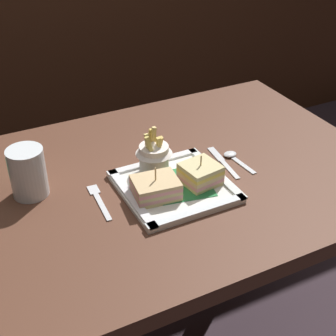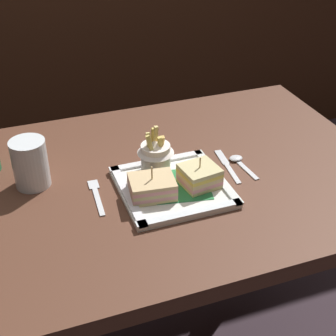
{
  "view_description": "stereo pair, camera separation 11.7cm",
  "coord_description": "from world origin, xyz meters",
  "px_view_note": "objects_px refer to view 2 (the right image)",
  "views": [
    {
      "loc": [
        -0.44,
        -0.91,
        1.44
      ],
      "look_at": [
        0.0,
        -0.03,
        0.8
      ],
      "focal_mm": 53.04,
      "sensor_mm": 36.0,
      "label": 1
    },
    {
      "loc": [
        -0.33,
        -0.96,
        1.44
      ],
      "look_at": [
        0.0,
        -0.03,
        0.8
      ],
      "focal_mm": 53.04,
      "sensor_mm": 36.0,
      "label": 2
    }
  ],
  "objects_px": {
    "square_plate": "(174,187)",
    "fork": "(96,195)",
    "spoon": "(238,160)",
    "knife": "(227,165)",
    "water_glass": "(31,166)",
    "fries_cup": "(155,153)",
    "sandwich_half_right": "(200,176)",
    "dining_table": "(163,217)",
    "sandwich_half_left": "(152,187)"
  },
  "relations": [
    {
      "from": "square_plate",
      "to": "fork",
      "type": "distance_m",
      "value": 0.18
    },
    {
      "from": "spoon",
      "to": "knife",
      "type": "bearing_deg",
      "value": -174.28
    },
    {
      "from": "water_glass",
      "to": "fork",
      "type": "distance_m",
      "value": 0.17
    },
    {
      "from": "square_plate",
      "to": "fries_cup",
      "type": "xyz_separation_m",
      "value": [
        -0.02,
        0.07,
        0.05
      ]
    },
    {
      "from": "sandwich_half_right",
      "to": "knife",
      "type": "height_order",
      "value": "sandwich_half_right"
    },
    {
      "from": "fork",
      "to": "spoon",
      "type": "xyz_separation_m",
      "value": [
        0.37,
        0.02,
        0.0
      ]
    },
    {
      "from": "fork",
      "to": "knife",
      "type": "height_order",
      "value": "same"
    },
    {
      "from": "knife",
      "to": "dining_table",
      "type": "bearing_deg",
      "value": 175.35
    },
    {
      "from": "sandwich_half_right",
      "to": "fries_cup",
      "type": "distance_m",
      "value": 0.12
    },
    {
      "from": "dining_table",
      "to": "square_plate",
      "type": "height_order",
      "value": "square_plate"
    },
    {
      "from": "spoon",
      "to": "sandwich_half_right",
      "type": "bearing_deg",
      "value": -152.39
    },
    {
      "from": "fork",
      "to": "square_plate",
      "type": "bearing_deg",
      "value": -12.14
    },
    {
      "from": "water_glass",
      "to": "fork",
      "type": "relative_size",
      "value": 0.83
    },
    {
      "from": "sandwich_half_left",
      "to": "water_glass",
      "type": "distance_m",
      "value": 0.29
    },
    {
      "from": "square_plate",
      "to": "sandwich_half_left",
      "type": "height_order",
      "value": "sandwich_half_left"
    },
    {
      "from": "fries_cup",
      "to": "water_glass",
      "type": "height_order",
      "value": "fries_cup"
    },
    {
      "from": "knife",
      "to": "fork",
      "type": "bearing_deg",
      "value": -177.51
    },
    {
      "from": "sandwich_half_right",
      "to": "knife",
      "type": "distance_m",
      "value": 0.13
    },
    {
      "from": "dining_table",
      "to": "spoon",
      "type": "bearing_deg",
      "value": -2.92
    },
    {
      "from": "sandwich_half_left",
      "to": "dining_table",
      "type": "bearing_deg",
      "value": 56.76
    },
    {
      "from": "knife",
      "to": "square_plate",
      "type": "bearing_deg",
      "value": -162.13
    },
    {
      "from": "dining_table",
      "to": "sandwich_half_right",
      "type": "relative_size",
      "value": 12.01
    },
    {
      "from": "water_glass",
      "to": "fork",
      "type": "bearing_deg",
      "value": -36.35
    },
    {
      "from": "fork",
      "to": "knife",
      "type": "bearing_deg",
      "value": 2.49
    },
    {
      "from": "dining_table",
      "to": "fries_cup",
      "type": "relative_size",
      "value": 9.32
    },
    {
      "from": "sandwich_half_left",
      "to": "sandwich_half_right",
      "type": "bearing_deg",
      "value": -0.0
    },
    {
      "from": "dining_table",
      "to": "sandwich_half_left",
      "type": "xyz_separation_m",
      "value": [
        -0.05,
        -0.08,
        0.16
      ]
    },
    {
      "from": "square_plate",
      "to": "sandwich_half_right",
      "type": "bearing_deg",
      "value": -15.91
    },
    {
      "from": "fork",
      "to": "sandwich_half_right",
      "type": "bearing_deg",
      "value": -13.08
    },
    {
      "from": "dining_table",
      "to": "water_glass",
      "type": "bearing_deg",
      "value": 167.42
    },
    {
      "from": "dining_table",
      "to": "fries_cup",
      "type": "xyz_separation_m",
      "value": [
        -0.01,
        0.01,
        0.19
      ]
    },
    {
      "from": "square_plate",
      "to": "spoon",
      "type": "bearing_deg",
      "value": 15.89
    },
    {
      "from": "square_plate",
      "to": "fork",
      "type": "height_order",
      "value": "square_plate"
    },
    {
      "from": "square_plate",
      "to": "water_glass",
      "type": "distance_m",
      "value": 0.34
    },
    {
      "from": "square_plate",
      "to": "sandwich_half_left",
      "type": "distance_m",
      "value": 0.07
    },
    {
      "from": "square_plate",
      "to": "water_glass",
      "type": "relative_size",
      "value": 2.07
    },
    {
      "from": "dining_table",
      "to": "knife",
      "type": "relative_size",
      "value": 7.01
    },
    {
      "from": "sandwich_half_right",
      "to": "fries_cup",
      "type": "height_order",
      "value": "fries_cup"
    },
    {
      "from": "dining_table",
      "to": "fries_cup",
      "type": "bearing_deg",
      "value": 150.0
    },
    {
      "from": "square_plate",
      "to": "sandwich_half_left",
      "type": "relative_size",
      "value": 2.21
    },
    {
      "from": "dining_table",
      "to": "water_glass",
      "type": "distance_m",
      "value": 0.36
    },
    {
      "from": "square_plate",
      "to": "fries_cup",
      "type": "bearing_deg",
      "value": 104.0
    },
    {
      "from": "sandwich_half_right",
      "to": "fries_cup",
      "type": "relative_size",
      "value": 0.78
    },
    {
      "from": "sandwich_half_right",
      "to": "sandwich_half_left",
      "type": "bearing_deg",
      "value": 180.0
    },
    {
      "from": "square_plate",
      "to": "sandwich_half_right",
      "type": "relative_size",
      "value": 2.63
    },
    {
      "from": "dining_table",
      "to": "water_glass",
      "type": "relative_size",
      "value": 9.47
    },
    {
      "from": "spoon",
      "to": "sandwich_half_left",
      "type": "bearing_deg",
      "value": -164.11
    },
    {
      "from": "fries_cup",
      "to": "spoon",
      "type": "xyz_separation_m",
      "value": [
        0.22,
        -0.02,
        -0.06
      ]
    },
    {
      "from": "dining_table",
      "to": "sandwich_half_left",
      "type": "relative_size",
      "value": 10.1
    },
    {
      "from": "sandwich_half_right",
      "to": "spoon",
      "type": "distance_m",
      "value": 0.16
    }
  ]
}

